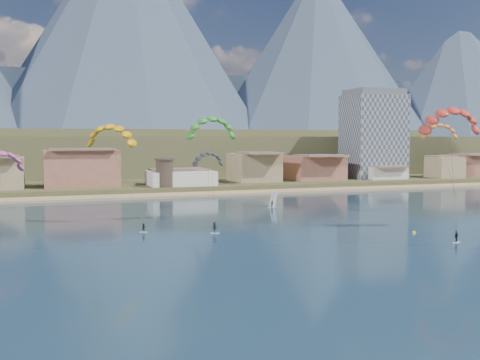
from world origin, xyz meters
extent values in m
plane|color=#0E2133|center=(0.00, 0.00, 0.00)|extent=(2400.00, 2400.00, 0.00)
cube|color=tan|center=(0.00, 106.00, 0.25)|extent=(2200.00, 12.00, 0.90)
cube|color=#4E452A|center=(0.00, 560.00, 0.00)|extent=(2200.00, 900.00, 4.00)
cube|color=brown|center=(40.00, 220.00, 9.50)|extent=(320.00, 150.00, 15.00)
cube|color=brown|center=(-40.00, 260.00, 11.00)|extent=(380.00, 170.00, 18.00)
cone|color=#2F3C4E|center=(100.00, 840.00, 182.00)|extent=(440.00, 440.00, 360.00)
cone|color=#2F3C4E|center=(400.00, 800.00, 147.00)|extent=(380.00, 380.00, 290.00)
cone|color=#2F3C4E|center=(680.00, 810.00, 127.00)|extent=(340.00, 340.00, 250.00)
cube|color=#2F3C4E|center=(0.00, 900.00, 57.00)|extent=(2000.00, 200.00, 110.00)
cube|color=gray|center=(85.00, 128.00, 17.00)|extent=(20.00, 16.00, 30.00)
cube|color=#59595E|center=(85.00, 128.00, 33.00)|extent=(18.00, 14.40, 2.00)
cylinder|color=#47382D|center=(5.00, 114.00, 6.00)|extent=(5.20, 5.20, 8.00)
cylinder|color=#47382D|center=(5.00, 114.00, 10.30)|extent=(5.82, 5.82, 0.60)
cube|color=silver|center=(-13.15, 46.37, 0.04)|extent=(1.35, 0.91, 0.09)
imported|color=black|center=(-13.15, 46.37, 0.84)|extent=(0.91, 0.83, 1.51)
cylinder|color=#262626|center=(-15.11, 52.34, 8.09)|extent=(0.05, 0.05, 19.01)
cube|color=silver|center=(32.47, 19.79, 0.05)|extent=(1.63, 1.00, 0.10)
imported|color=black|center=(32.47, 19.79, 1.00)|extent=(1.14, 0.79, 1.80)
cylinder|color=#262626|center=(36.49, 25.78, 9.42)|extent=(0.05, 0.05, 21.95)
cube|color=silver|center=(-1.54, 41.12, 0.05)|extent=(1.65, 1.17, 0.11)
imported|color=black|center=(-1.54, 41.12, 1.03)|extent=(1.38, 1.17, 1.85)
cylinder|color=#262626|center=(0.24, 48.12, 8.94)|extent=(0.05, 0.05, 21.19)
cylinder|color=#262626|center=(-37.18, 60.94, 5.32)|extent=(0.04, 0.04, 12.84)
cylinder|color=#262626|center=(7.41, 72.03, 5.20)|extent=(0.04, 0.04, 12.64)
cylinder|color=#262626|center=(53.83, 47.70, 8.39)|extent=(0.04, 0.04, 18.05)
cube|color=silver|center=(22.30, 72.40, 0.05)|extent=(2.14, 1.34, 0.10)
imported|color=black|center=(22.30, 72.40, 0.84)|extent=(0.85, 0.71, 1.48)
cube|color=white|center=(22.64, 72.40, 1.91)|extent=(1.59, 2.37, 3.54)
sphere|color=#FFFB1A|center=(31.66, 29.70, 0.10)|extent=(0.61, 0.61, 0.61)
camera|label=1|loc=(-30.63, -55.53, 16.93)|focal=43.45mm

